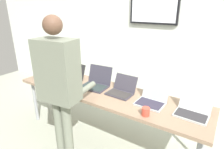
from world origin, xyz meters
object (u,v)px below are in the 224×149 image
(laptop_station_1, at_px, (96,82))
(laptop_station_4, at_px, (193,110))
(laptop_station_0, at_px, (73,77))
(laptop_station_3, at_px, (152,98))
(equipment_box, at_px, (54,63))
(coffee_mug, at_px, (146,112))
(workbench, at_px, (105,95))
(person, at_px, (59,81))
(laptop_station_2, at_px, (122,90))

(laptop_station_1, bearing_deg, laptop_station_4, -1.56)
(laptop_station_4, bearing_deg, laptop_station_0, 179.02)
(laptop_station_0, height_order, laptop_station_3, laptop_station_3)
(equipment_box, xyz_separation_m, coffee_mug, (1.80, -0.34, -0.16))
(laptop_station_1, bearing_deg, laptop_station_3, -2.12)
(workbench, bearing_deg, laptop_station_0, 173.21)
(laptop_station_4, xyz_separation_m, coffee_mug, (-0.42, -0.30, -0.01))
(laptop_station_3, xyz_separation_m, person, (-0.83, -0.67, 0.27))
(laptop_station_0, bearing_deg, workbench, -6.79)
(laptop_station_2, height_order, laptop_station_3, laptop_station_3)
(laptop_station_3, bearing_deg, laptop_station_0, 178.86)
(laptop_station_3, height_order, person, person)
(laptop_station_2, bearing_deg, coffee_mug, -34.00)
(laptop_station_1, bearing_deg, laptop_station_0, -179.28)
(laptop_station_0, bearing_deg, laptop_station_3, -1.14)
(coffee_mug, bearing_deg, laptop_station_2, 146.00)
(person, bearing_deg, laptop_station_1, 93.05)
(laptop_station_0, xyz_separation_m, coffee_mug, (1.37, -0.33, -0.01))
(equipment_box, relative_size, laptop_station_0, 1.25)
(laptop_station_2, relative_size, coffee_mug, 3.80)
(workbench, bearing_deg, laptop_station_1, 158.27)
(person, distance_m, coffee_mug, 0.99)
(laptop_station_3, height_order, laptop_station_4, laptop_station_3)
(workbench, xyz_separation_m, laptop_station_0, (-0.67, 0.08, 0.11))
(workbench, xyz_separation_m, equipment_box, (-1.10, 0.09, 0.25))
(laptop_station_0, relative_size, laptop_station_1, 0.83)
(laptop_station_1, height_order, person, person)
(laptop_station_4, bearing_deg, coffee_mug, -144.37)
(person, relative_size, coffee_mug, 19.99)
(workbench, xyz_separation_m, laptop_station_3, (0.65, 0.05, 0.11))
(laptop_station_1, distance_m, laptop_station_3, 0.87)
(workbench, bearing_deg, laptop_station_2, 19.86)
(laptop_station_1, height_order, laptop_station_2, laptop_station_1)
(equipment_box, xyz_separation_m, laptop_station_3, (1.76, -0.04, -0.14))
(laptop_station_2, relative_size, laptop_station_3, 1.00)
(workbench, distance_m, coffee_mug, 0.75)
(laptop_station_1, relative_size, laptop_station_2, 1.18)
(person, height_order, coffee_mug, person)
(laptop_station_2, height_order, person, person)
(laptop_station_1, xyz_separation_m, laptop_station_3, (0.87, -0.03, -0.00))
(laptop_station_0, relative_size, laptop_station_3, 0.99)
(laptop_station_1, bearing_deg, laptop_station_2, -0.98)
(workbench, height_order, laptop_station_4, laptop_station_4)
(workbench, height_order, laptop_station_2, laptop_station_2)
(coffee_mug, bearing_deg, laptop_station_0, 166.44)
(laptop_station_1, xyz_separation_m, coffee_mug, (0.91, -0.33, -0.02))
(person, bearing_deg, laptop_station_2, 60.87)
(laptop_station_0, bearing_deg, coffee_mug, -13.56)
(workbench, distance_m, laptop_station_0, 0.68)
(laptop_station_0, relative_size, laptop_station_4, 0.95)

